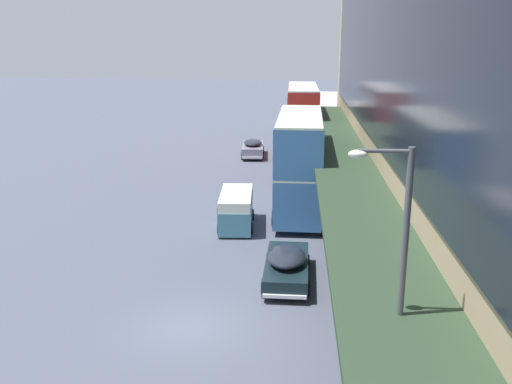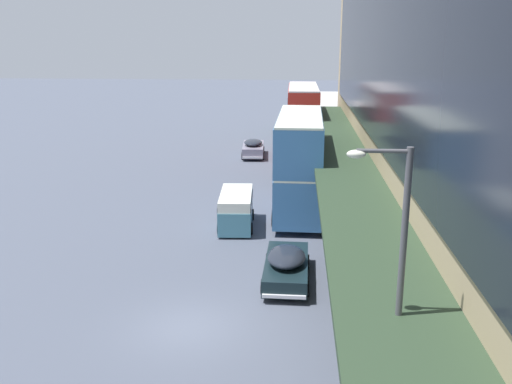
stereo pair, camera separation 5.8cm
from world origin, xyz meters
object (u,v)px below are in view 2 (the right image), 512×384
sedan_oncoming_rear (298,117)px  street_lamp (394,284)px  transit_bus_kerbside_far (299,160)px  sedan_oncoming_front (286,265)px  transit_bus_kerbside_rear (303,119)px  transit_bus_kerbside_front (301,118)px  sedan_lead_mid (253,148)px  pedestrian_at_kerb (390,294)px  vw_van (236,207)px

sedan_oncoming_rear → street_lamp: (2.20, -56.81, 3.90)m
transit_bus_kerbside_far → sedan_oncoming_front: (-0.54, -10.31, -2.43)m
transit_bus_kerbside_rear → sedan_oncoming_front: size_ratio=2.00×
transit_bus_kerbside_front → sedan_lead_mid: size_ratio=2.22×
transit_bus_kerbside_front → pedestrian_at_kerb: 41.77m
sedan_oncoming_front → pedestrian_at_kerb: pedestrian_at_kerb is taller
transit_bus_kerbside_rear → sedan_oncoming_front: (-0.88, -26.69, -2.58)m
transit_bus_kerbside_far → sedan_oncoming_front: 10.61m
transit_bus_kerbside_front → sedan_oncoming_front: 38.16m
transit_bus_kerbside_far → pedestrian_at_kerb: transit_bus_kerbside_far is taller
street_lamp → transit_bus_kerbside_far: bearing=96.0°
transit_bus_kerbside_far → transit_bus_kerbside_front: bearing=89.3°
transit_bus_kerbside_front → pedestrian_at_kerb: bearing=-85.8°
sedan_oncoming_rear → transit_bus_kerbside_front: bearing=-87.7°
transit_bus_kerbside_far → sedan_oncoming_rear: 36.29m
transit_bus_kerbside_far → sedan_oncoming_front: transit_bus_kerbside_far is taller
pedestrian_at_kerb → sedan_lead_mid: bearing=103.8°
transit_bus_kerbside_front → sedan_lead_mid: (-4.30, -11.81, -1.03)m
sedan_oncoming_rear → transit_bus_kerbside_rear: bearing=-89.0°
transit_bus_kerbside_rear → transit_bus_kerbside_far: 16.38m
transit_bus_kerbside_far → vw_van: size_ratio=2.14×
vw_van → street_lamp: (5.67, -17.54, 3.55)m
vw_van → pedestrian_at_kerb: size_ratio=2.49×
transit_bus_kerbside_far → vw_van: bearing=-138.8°
transit_bus_kerbside_front → sedan_oncoming_rear: bearing=92.3°
pedestrian_at_kerb → vw_van: bearing=122.4°
transit_bus_kerbside_front → transit_bus_kerbside_far: (-0.32, -27.83, 1.38)m
sedan_lead_mid → street_lamp: 37.33m
transit_bus_kerbside_rear → sedan_oncoming_rear: bearing=91.0°
transit_bus_kerbside_front → street_lamp: (1.86, -48.42, 2.85)m
sedan_oncoming_front → transit_bus_kerbside_far: bearing=87.0°
sedan_lead_mid → transit_bus_kerbside_front: bearing=70.0°
transit_bus_kerbside_rear → sedan_oncoming_rear: size_ratio=2.09×
sedan_oncoming_rear → street_lamp: 56.99m
sedan_oncoming_rear → sedan_oncoming_front: bearing=-90.6°
transit_bus_kerbside_front → street_lamp: size_ratio=1.38×
transit_bus_kerbside_front → vw_van: bearing=-97.0°
vw_van → pedestrian_at_kerb: (6.84, -10.76, 0.08)m
street_lamp → sedan_oncoming_front: bearing=104.8°
sedan_oncoming_front → pedestrian_at_kerb: (3.89, -3.51, 0.43)m
transit_bus_kerbside_front → transit_bus_kerbside_far: bearing=-90.7°
transit_bus_kerbside_rear → pedestrian_at_kerb: 30.43m
sedan_lead_mid → street_lamp: (6.16, -36.61, 3.87)m
sedan_lead_mid → transit_bus_kerbside_far: bearing=-76.0°
sedan_oncoming_rear → pedestrian_at_kerb: size_ratio=2.57×
pedestrian_at_kerb → transit_bus_kerbside_far: bearing=103.6°
vw_van → street_lamp: street_lamp is taller
sedan_oncoming_rear → pedestrian_at_kerb: bearing=-86.1°
transit_bus_kerbside_front → street_lamp: 48.54m
transit_bus_kerbside_front → sedan_oncoming_rear: transit_bus_kerbside_front is taller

